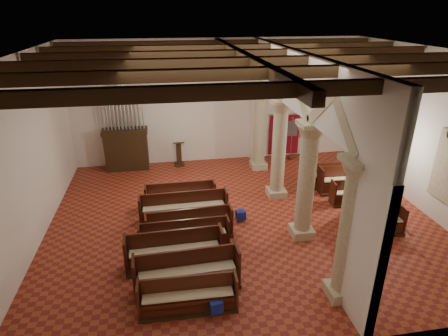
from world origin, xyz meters
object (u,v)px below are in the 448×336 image
Objects in this scene: nave_pew_0 at (188,300)px; lectern at (179,155)px; processional_banner at (291,145)px; pipe_organ at (126,142)px; aisle_pew_0 at (377,225)px.

lectern is at bearing 89.22° from nave_pew_0.
processional_banner reaches higher than nave_pew_0.
pipe_organ is 8.25m from processional_banner.
aisle_pew_0 is (8.92, -7.30, -1.04)m from pipe_organ.
pipe_organ is at bearing 175.42° from lectern.
processional_banner is at bearing 59.06° from nave_pew_0.
nave_pew_0 is (2.16, -9.83, -1.05)m from pipe_organ.
lectern is 0.51× the size of nave_pew_0.
aisle_pew_0 is (0.69, -7.16, -0.45)m from processional_banner.
processional_banner is 1.18× the size of aisle_pew_0.
pipe_organ is 2.62m from lectern.
pipe_organ reaches higher than lectern.
lectern reaches higher than aisle_pew_0.
processional_banner reaches higher than lectern.
pipe_organ is at bearing 103.48° from nave_pew_0.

